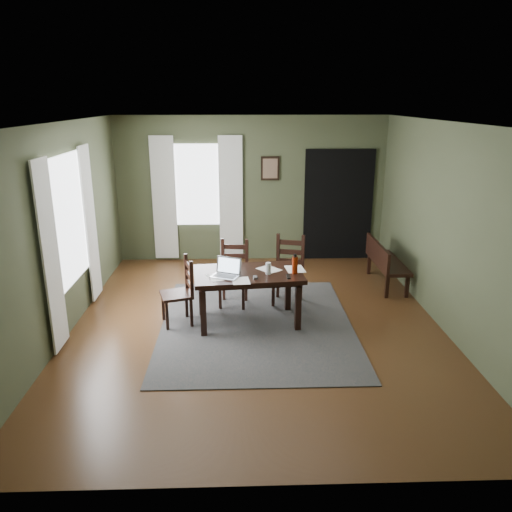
{
  "coord_description": "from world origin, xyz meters",
  "views": [
    {
      "loc": [
        -0.22,
        -6.26,
        2.97
      ],
      "look_at": [
        0.0,
        0.3,
        0.9
      ],
      "focal_mm": 35.0,
      "sensor_mm": 36.0,
      "label": 1
    }
  ],
  "objects_px": {
    "water_bottle": "(295,265)",
    "chair_end": "(180,292)",
    "chair_back_right": "(288,271)",
    "laptop": "(227,271)",
    "dining_table": "(248,279)",
    "bench": "(384,260)",
    "chair_back_left": "(234,274)"
  },
  "relations": [
    {
      "from": "dining_table",
      "to": "chair_back_right",
      "type": "distance_m",
      "value": 0.96
    },
    {
      "from": "dining_table",
      "to": "chair_back_left",
      "type": "height_order",
      "value": "chair_back_left"
    },
    {
      "from": "chair_end",
      "to": "chair_back_right",
      "type": "bearing_deg",
      "value": 97.47
    },
    {
      "from": "chair_back_left",
      "to": "chair_end",
      "type": "bearing_deg",
      "value": -129.86
    },
    {
      "from": "laptop",
      "to": "chair_end",
      "type": "bearing_deg",
      "value": -167.43
    },
    {
      "from": "laptop",
      "to": "water_bottle",
      "type": "relative_size",
      "value": 1.59
    },
    {
      "from": "chair_back_left",
      "to": "laptop",
      "type": "bearing_deg",
      "value": -88.07
    },
    {
      "from": "chair_end",
      "to": "chair_back_left",
      "type": "xyz_separation_m",
      "value": [
        0.73,
        0.66,
        0.02
      ]
    },
    {
      "from": "chair_end",
      "to": "water_bottle",
      "type": "distance_m",
      "value": 1.61
    },
    {
      "from": "chair_end",
      "to": "chair_back_left",
      "type": "height_order",
      "value": "chair_back_left"
    },
    {
      "from": "chair_end",
      "to": "chair_back_right",
      "type": "xyz_separation_m",
      "value": [
        1.55,
        0.71,
        0.04
      ]
    },
    {
      "from": "chair_back_right",
      "to": "bench",
      "type": "bearing_deg",
      "value": 37.7
    },
    {
      "from": "water_bottle",
      "to": "chair_end",
      "type": "bearing_deg",
      "value": 177.59
    },
    {
      "from": "chair_back_right",
      "to": "laptop",
      "type": "bearing_deg",
      "value": -121.65
    },
    {
      "from": "dining_table",
      "to": "laptop",
      "type": "bearing_deg",
      "value": -161.49
    },
    {
      "from": "chair_back_left",
      "to": "laptop",
      "type": "distance_m",
      "value": 0.86
    },
    {
      "from": "bench",
      "to": "water_bottle",
      "type": "relative_size",
      "value": 4.8
    },
    {
      "from": "dining_table",
      "to": "chair_back_left",
      "type": "relative_size",
      "value": 1.58
    },
    {
      "from": "chair_end",
      "to": "bench",
      "type": "relative_size",
      "value": 0.72
    },
    {
      "from": "laptop",
      "to": "water_bottle",
      "type": "height_order",
      "value": "water_bottle"
    },
    {
      "from": "chair_back_left",
      "to": "water_bottle",
      "type": "bearing_deg",
      "value": -33.6
    },
    {
      "from": "dining_table",
      "to": "bench",
      "type": "distance_m",
      "value": 2.67
    },
    {
      "from": "dining_table",
      "to": "bench",
      "type": "height_order",
      "value": "dining_table"
    },
    {
      "from": "chair_end",
      "to": "bench",
      "type": "distance_m",
      "value": 3.49
    },
    {
      "from": "chair_back_left",
      "to": "bench",
      "type": "xyz_separation_m",
      "value": [
        2.47,
        0.72,
        -0.04
      ]
    },
    {
      "from": "chair_back_left",
      "to": "chair_back_right",
      "type": "relative_size",
      "value": 0.95
    },
    {
      "from": "chair_back_right",
      "to": "laptop",
      "type": "xyz_separation_m",
      "value": [
        -0.9,
        -0.84,
        0.3
      ]
    },
    {
      "from": "laptop",
      "to": "chair_back_right",
      "type": "bearing_deg",
      "value": 66.47
    },
    {
      "from": "chair_back_right",
      "to": "bench",
      "type": "height_order",
      "value": "chair_back_right"
    },
    {
      "from": "dining_table",
      "to": "water_bottle",
      "type": "xyz_separation_m",
      "value": [
        0.63,
        -0.07,
        0.21
      ]
    },
    {
      "from": "dining_table",
      "to": "water_bottle",
      "type": "bearing_deg",
      "value": -12.24
    },
    {
      "from": "chair_back_left",
      "to": "chair_back_right",
      "type": "distance_m",
      "value": 0.83
    }
  ]
}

